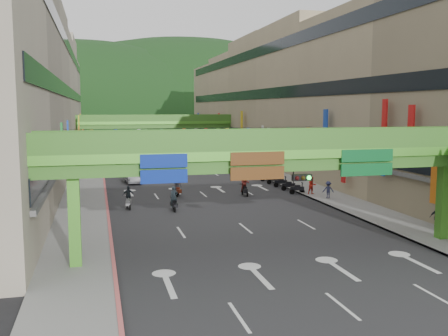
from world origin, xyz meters
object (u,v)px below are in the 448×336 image
at_px(scooter_rider_mid, 245,184).
at_px(car_yellow, 183,154).
at_px(car_silver, 133,176).
at_px(pedestrian_red, 312,187).
at_px(overpass_near, 297,164).
at_px(scooter_rider_near, 174,200).

distance_m(scooter_rider_mid, car_yellow, 37.68).
bearing_deg(car_silver, scooter_rider_mid, -51.91).
distance_m(car_yellow, pedestrian_red, 39.62).
distance_m(overpass_near, car_yellow, 56.86).
bearing_deg(car_yellow, scooter_rider_near, -109.89).
xyz_separation_m(scooter_rider_mid, car_yellow, (0.46, 37.67, -0.44)).
height_order(scooter_rider_near, pedestrian_red, scooter_rider_near).
relative_size(overpass_near, car_silver, 6.12).
xyz_separation_m(overpass_near, scooter_rider_near, (-4.82, 13.65, -4.28)).
height_order(car_silver, pedestrian_red, pedestrian_red).
relative_size(scooter_rider_near, car_silver, 0.44).
bearing_deg(scooter_rider_mid, car_yellow, 89.30).
height_order(scooter_rider_near, car_yellow, scooter_rider_near).
bearing_deg(pedestrian_red, car_silver, 140.01).
distance_m(car_silver, car_yellow, 28.68).
xyz_separation_m(car_silver, pedestrian_red, (15.79, -12.36, 0.09)).
relative_size(overpass_near, pedestrian_red, 16.63).
distance_m(scooter_rider_near, pedestrian_red, 14.19).
relative_size(scooter_rider_mid, car_silver, 0.46).
relative_size(scooter_rider_near, pedestrian_red, 1.19).
bearing_deg(overpass_near, car_yellow, 86.79).
height_order(car_yellow, pedestrian_red, pedestrian_red).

